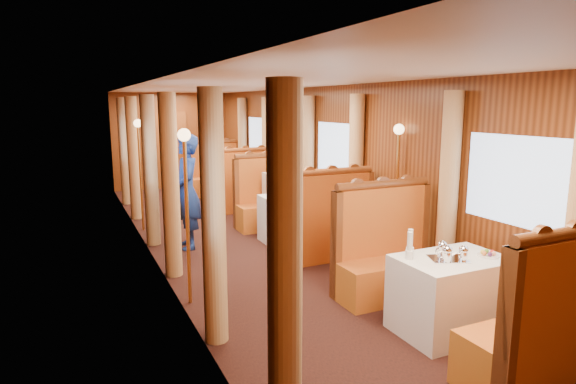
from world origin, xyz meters
TOP-DOWN VIEW (x-y plane):
  - floor at (0.00, 0.00)m, footprint 3.00×12.00m
  - ceiling at (0.00, 0.00)m, footprint 3.00×12.00m
  - wall_far at (0.00, 6.00)m, footprint 3.00×0.01m
  - wall_left at (-1.50, 0.00)m, footprint 0.01×12.00m
  - wall_right at (1.50, 0.00)m, footprint 0.01×12.00m
  - doorway_far at (0.00, 5.97)m, footprint 0.80×0.04m
  - table_near at (0.75, -3.50)m, footprint 1.05×0.72m
  - banquette_near_fwd at (0.75, -4.51)m, footprint 1.30×0.55m
  - banquette_near_aft at (0.75, -2.49)m, footprint 1.30×0.55m
  - table_mid at (0.75, 0.00)m, footprint 1.05×0.72m
  - banquette_mid_fwd at (0.75, -1.01)m, footprint 1.30×0.55m
  - banquette_mid_aft at (0.75, 1.01)m, footprint 1.30×0.55m
  - table_far at (0.75, 3.50)m, footprint 1.05×0.72m
  - banquette_far_fwd at (0.75, 2.49)m, footprint 1.30×0.55m
  - banquette_far_aft at (0.75, 4.51)m, footprint 1.30×0.55m
  - tea_tray at (0.66, -3.53)m, footprint 0.41×0.37m
  - teapot_left at (0.58, -3.59)m, footprint 0.19×0.17m
  - teapot_right at (0.75, -3.63)m, footprint 0.17×0.15m
  - teapot_back at (0.64, -3.46)m, footprint 0.16×0.12m
  - fruit_plate at (1.09, -3.61)m, footprint 0.21×0.21m
  - cup_inboard at (0.34, -3.35)m, footprint 0.08×0.08m
  - cup_outboard at (0.41, -3.27)m, footprint 0.08×0.08m
  - rose_vase_mid at (0.73, 0.02)m, footprint 0.06×0.06m
  - rose_vase_far at (0.75, 3.47)m, footprint 0.06×0.06m
  - window_left_near at (-1.49, -3.50)m, footprint 0.01×1.20m
  - curtain_left_near_a at (-1.38, -4.28)m, footprint 0.22×0.22m
  - curtain_left_near_b at (-1.38, -2.72)m, footprint 0.22×0.22m
  - window_right_near at (1.49, -3.50)m, footprint 0.01×1.20m
  - curtain_right_near_b at (1.38, -2.72)m, footprint 0.22×0.22m
  - window_left_mid at (-1.49, 0.00)m, footprint 0.01×1.20m
  - curtain_left_mid_a at (-1.38, -0.78)m, footprint 0.22×0.22m
  - curtain_left_mid_b at (-1.38, 0.78)m, footprint 0.22×0.22m
  - window_right_mid at (1.49, 0.00)m, footprint 0.01×1.20m
  - curtain_right_mid_a at (1.38, -0.78)m, footprint 0.22×0.22m
  - curtain_right_mid_b at (1.38, 0.78)m, footprint 0.22×0.22m
  - window_left_far at (-1.49, 3.50)m, footprint 0.01×1.20m
  - curtain_left_far_a at (-1.38, 2.72)m, footprint 0.22×0.22m
  - curtain_left_far_b at (-1.38, 4.28)m, footprint 0.22×0.22m
  - window_right_far at (1.49, 3.50)m, footprint 0.01×1.20m
  - curtain_right_far_a at (1.38, 2.72)m, footprint 0.22×0.22m
  - curtain_right_far_b at (1.38, 4.28)m, footprint 0.22×0.22m
  - sconce_left_fore at (-1.40, -1.75)m, footprint 0.14×0.14m
  - sconce_right_fore at (1.40, -1.75)m, footprint 0.14×0.14m
  - sconce_left_aft at (-1.40, 1.75)m, footprint 0.14×0.14m
  - sconce_right_aft at (1.40, 1.75)m, footprint 0.14×0.14m
  - steward at (-0.91, 0.37)m, footprint 0.48×0.68m
  - passenger at (0.75, 0.79)m, footprint 0.40×0.44m

SIDE VIEW (x-z plane):
  - floor at x=0.00m, z-range -0.01..0.01m
  - table_near at x=0.75m, z-range 0.00..0.75m
  - table_mid at x=0.75m, z-range 0.00..0.75m
  - table_far at x=0.75m, z-range 0.00..0.75m
  - banquette_near_fwd at x=0.75m, z-range -0.25..1.09m
  - banquette_near_aft at x=0.75m, z-range -0.25..1.09m
  - banquette_mid_fwd at x=0.75m, z-range -0.25..1.09m
  - banquette_mid_aft at x=0.75m, z-range -0.25..1.09m
  - banquette_far_fwd at x=0.75m, z-range -0.25..1.09m
  - banquette_far_aft at x=0.75m, z-range -0.25..1.09m
  - passenger at x=0.75m, z-range 0.36..1.12m
  - tea_tray at x=0.66m, z-range 0.75..0.76m
  - fruit_plate at x=1.09m, z-range 0.74..0.80m
  - teapot_right at x=0.75m, z-range 0.75..0.87m
  - teapot_back at x=0.64m, z-range 0.75..0.88m
  - teapot_left at x=0.58m, z-range 0.75..0.88m
  - cup_inboard at x=0.34m, z-range 0.72..0.99m
  - cup_outboard at x=0.41m, z-range 0.72..0.99m
  - steward at x=-0.91m, z-range 0.00..1.76m
  - rose_vase_mid at x=0.73m, z-range 0.75..1.11m
  - rose_vase_far at x=0.75m, z-range 0.75..1.11m
  - doorway_far at x=0.00m, z-range 0.00..2.00m
  - curtain_left_near_a at x=-1.38m, z-range 0.00..2.35m
  - curtain_left_near_b at x=-1.38m, z-range 0.00..2.35m
  - curtain_right_near_b at x=1.38m, z-range 0.00..2.35m
  - curtain_left_mid_a at x=-1.38m, z-range 0.00..2.35m
  - curtain_left_mid_b at x=-1.38m, z-range 0.00..2.35m
  - curtain_right_mid_a at x=1.38m, z-range 0.00..2.35m
  - curtain_right_mid_b at x=1.38m, z-range 0.00..2.35m
  - curtain_left_far_a at x=-1.38m, z-range 0.00..2.35m
  - curtain_left_far_b at x=-1.38m, z-range 0.00..2.35m
  - curtain_right_far_a at x=1.38m, z-range 0.00..2.35m
  - curtain_right_far_b at x=1.38m, z-range 0.00..2.35m
  - wall_far at x=0.00m, z-range 0.00..2.50m
  - wall_left at x=-1.50m, z-range 0.00..2.50m
  - wall_right at x=1.50m, z-range 0.00..2.50m
  - sconce_left_fore at x=-1.40m, z-range 0.41..2.36m
  - sconce_right_fore at x=1.40m, z-range 0.41..2.36m
  - sconce_left_aft at x=-1.40m, z-range 0.41..2.36m
  - sconce_right_aft at x=1.40m, z-range 0.41..2.36m
  - window_left_near at x=-1.49m, z-range 1.00..1.90m
  - window_right_near at x=1.49m, z-range 1.00..1.90m
  - window_left_mid at x=-1.49m, z-range 1.00..1.90m
  - window_right_mid at x=1.49m, z-range 1.00..1.90m
  - window_left_far at x=-1.49m, z-range 1.00..1.90m
  - window_right_far at x=1.49m, z-range 1.00..1.90m
  - ceiling at x=0.00m, z-range 2.49..2.51m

